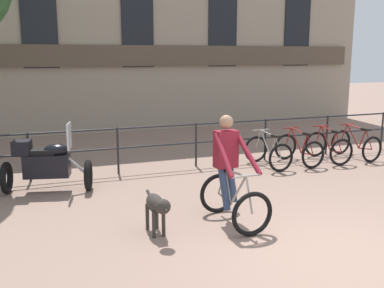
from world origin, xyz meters
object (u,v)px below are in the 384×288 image
object	(u,v)px
cyclist_with_bike	(230,175)
parked_motorcycle	(46,164)
parked_bicycle_near_lamp	(268,152)
parked_bicycle_far_end	(356,145)
parked_bicycle_mid_left	(299,149)
parked_bicycle_mid_right	(328,147)
dog	(157,206)

from	to	relation	value
cyclist_with_bike	parked_motorcycle	distance (m)	3.77
parked_bicycle_near_lamp	parked_bicycle_far_end	bearing A→B (deg)	176.16
parked_motorcycle	parked_bicycle_near_lamp	world-z (taller)	parked_motorcycle
cyclist_with_bike	parked_bicycle_mid_left	world-z (taller)	cyclist_with_bike
parked_bicycle_near_lamp	parked_bicycle_mid_right	bearing A→B (deg)	176.15
dog	parked_bicycle_near_lamp	world-z (taller)	parked_bicycle_near_lamp
dog	parked_bicycle_far_end	distance (m)	6.94
parked_bicycle_near_lamp	parked_motorcycle	bearing A→B (deg)	-1.22
parked_bicycle_mid_right	parked_bicycle_mid_left	bearing A→B (deg)	1.65
cyclist_with_bike	parked_motorcycle	size ratio (longest dim) A/B	0.96
dog	parked_bicycle_mid_right	bearing A→B (deg)	28.50
parked_bicycle_mid_left	parked_bicycle_mid_right	size ratio (longest dim) A/B	1.03
parked_bicycle_near_lamp	parked_bicycle_far_end	size ratio (longest dim) A/B	0.99
parked_bicycle_mid_right	parked_bicycle_far_end	size ratio (longest dim) A/B	0.97
parked_bicycle_far_end	parked_bicycle_mid_left	bearing A→B (deg)	-5.58
dog	parked_bicycle_mid_left	xyz separation A→B (m)	(4.50, 3.06, -0.10)
dog	parked_motorcycle	size ratio (longest dim) A/B	0.54
dog	parked_bicycle_mid_left	world-z (taller)	parked_bicycle_mid_left
parked_bicycle_mid_left	parked_bicycle_far_end	xyz separation A→B (m)	(1.72, 0.00, 0.00)
parked_motorcycle	parked_bicycle_mid_right	bearing A→B (deg)	-74.51
parked_motorcycle	parked_bicycle_mid_left	xyz separation A→B (m)	(5.90, 0.23, -0.20)
cyclist_with_bike	parked_bicycle_far_end	size ratio (longest dim) A/B	1.45
parked_bicycle_mid_left	parked_bicycle_mid_right	distance (m)	0.86
parked_bicycle_near_lamp	cyclist_with_bike	bearing A→B (deg)	46.76
dog	parked_bicycle_far_end	xyz separation A→B (m)	(6.23, 3.06, -0.10)
cyclist_with_bike	parked_bicycle_far_end	world-z (taller)	cyclist_with_bike
cyclist_with_bike	parked_motorcycle	xyz separation A→B (m)	(-2.66, 2.66, -0.20)
parked_bicycle_far_end	dog	bearing A→B (deg)	20.60
parked_motorcycle	parked_bicycle_mid_right	xyz separation A→B (m)	(6.76, 0.23, -0.20)
cyclist_with_bike	parked_bicycle_far_end	xyz separation A→B (m)	(4.96, 2.89, -0.41)
parked_bicycle_near_lamp	parked_bicycle_mid_left	bearing A→B (deg)	176.16
parked_motorcycle	parked_bicycle_mid_right	distance (m)	6.77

